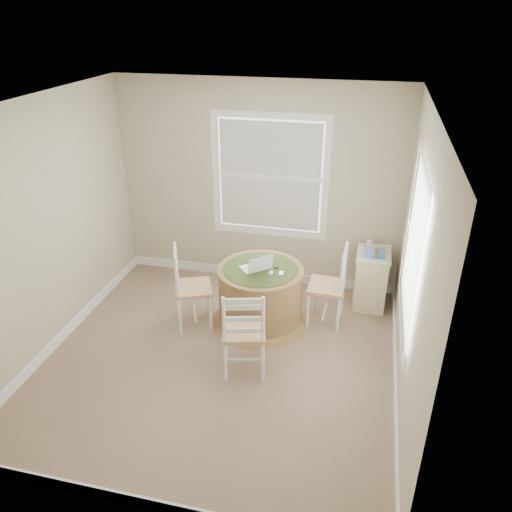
% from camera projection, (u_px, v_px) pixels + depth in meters
% --- Properties ---
extents(room, '(3.64, 3.64, 2.64)m').
position_uv_depth(room, '(237.00, 243.00, 4.77)').
color(room, '#8B7258').
rests_on(room, ground).
extents(round_table, '(1.15, 1.15, 0.70)m').
position_uv_depth(round_table, '(260.00, 293.00, 5.72)').
color(round_table, olive).
rests_on(round_table, ground).
extents(chair_left, '(0.53, 0.54, 0.95)m').
position_uv_depth(chair_left, '(193.00, 288.00, 5.64)').
color(chair_left, white).
rests_on(chair_left, ground).
extents(chair_near, '(0.51, 0.49, 0.95)m').
position_uv_depth(chair_near, '(244.00, 331.00, 4.90)').
color(chair_near, white).
rests_on(chair_near, ground).
extents(chair_right, '(0.41, 0.43, 0.95)m').
position_uv_depth(chair_right, '(327.00, 286.00, 5.67)').
color(chair_right, white).
rests_on(chair_right, ground).
extents(laptop, '(0.40, 0.40, 0.21)m').
position_uv_depth(laptop, '(256.00, 267.00, 5.56)').
color(laptop, white).
rests_on(laptop, round_table).
extents(mouse, '(0.06, 0.09, 0.03)m').
position_uv_depth(mouse, '(271.00, 272.00, 5.49)').
color(mouse, white).
rests_on(mouse, round_table).
extents(phone, '(0.05, 0.09, 0.02)m').
position_uv_depth(phone, '(281.00, 273.00, 5.48)').
color(phone, '#B7BABF').
rests_on(phone, round_table).
extents(keys, '(0.06, 0.06, 0.02)m').
position_uv_depth(keys, '(276.00, 268.00, 5.59)').
color(keys, black).
rests_on(keys, round_table).
extents(corner_chest, '(0.40, 0.53, 0.71)m').
position_uv_depth(corner_chest, '(371.00, 279.00, 6.07)').
color(corner_chest, beige).
rests_on(corner_chest, ground).
extents(tissue_box, '(0.12, 0.12, 0.10)m').
position_uv_depth(tissue_box, '(369.00, 252.00, 5.81)').
color(tissue_box, '#5D7DD5').
rests_on(tissue_box, corner_chest).
extents(box_yellow, '(0.15, 0.10, 0.06)m').
position_uv_depth(box_yellow, '(380.00, 250.00, 5.92)').
color(box_yellow, gold).
rests_on(box_yellow, corner_chest).
extents(box_blue, '(0.08, 0.08, 0.12)m').
position_uv_depth(box_blue, '(381.00, 253.00, 5.77)').
color(box_blue, '#326698').
rests_on(box_blue, corner_chest).
extents(cup_cream, '(0.07, 0.07, 0.09)m').
position_uv_depth(cup_cream, '(370.00, 245.00, 6.00)').
color(cup_cream, beige).
rests_on(cup_cream, corner_chest).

